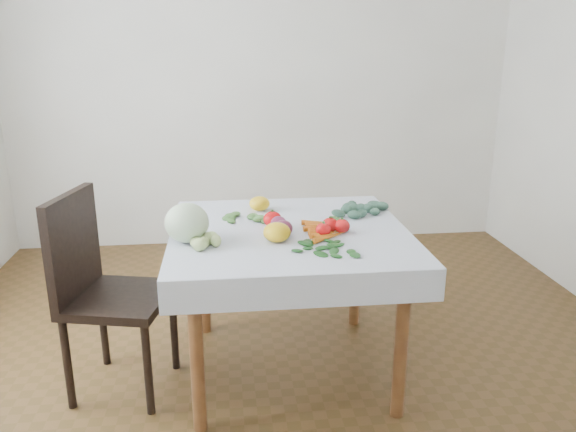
# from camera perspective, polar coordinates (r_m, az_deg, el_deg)

# --- Properties ---
(ground) EXTENTS (4.00, 4.00, 0.00)m
(ground) POSITION_cam_1_polar(r_m,az_deg,el_deg) (3.02, 0.13, -15.11)
(ground) COLOR brown
(back_wall) EXTENTS (4.00, 0.04, 2.70)m
(back_wall) POSITION_cam_1_polar(r_m,az_deg,el_deg) (4.55, -2.81, 13.81)
(back_wall) COLOR white
(back_wall) RESTS_ON ground
(table) EXTENTS (1.00, 1.00, 0.75)m
(table) POSITION_cam_1_polar(r_m,az_deg,el_deg) (2.73, 0.13, -3.40)
(table) COLOR brown
(table) RESTS_ON ground
(tablecloth) EXTENTS (1.12, 1.12, 0.01)m
(tablecloth) POSITION_cam_1_polar(r_m,az_deg,el_deg) (2.69, 0.14, -1.42)
(tablecloth) COLOR white
(tablecloth) RESTS_ON table
(chair) EXTENTS (0.52, 0.52, 0.97)m
(chair) POSITION_cam_1_polar(r_m,az_deg,el_deg) (2.76, -18.65, -6.27)
(chair) COLOR black
(chair) RESTS_ON ground
(cabbage) EXTENTS (0.25, 0.25, 0.18)m
(cabbage) POSITION_cam_1_polar(r_m,az_deg,el_deg) (2.54, -10.24, -0.68)
(cabbage) COLOR silver
(cabbage) RESTS_ON tablecloth
(tomato_a) EXTENTS (0.11, 0.11, 0.08)m
(tomato_a) POSITION_cam_1_polar(r_m,az_deg,el_deg) (2.72, -1.58, -0.34)
(tomato_a) COLOR red
(tomato_a) RESTS_ON tablecloth
(tomato_b) EXTENTS (0.09, 0.09, 0.07)m
(tomato_b) POSITION_cam_1_polar(r_m,az_deg,el_deg) (2.65, 5.50, -1.03)
(tomato_b) COLOR red
(tomato_b) RESTS_ON tablecloth
(tomato_c) EXTENTS (0.08, 0.08, 0.06)m
(tomato_c) POSITION_cam_1_polar(r_m,az_deg,el_deg) (2.59, 3.62, -1.39)
(tomato_c) COLOR red
(tomato_c) RESTS_ON tablecloth
(tomato_d) EXTENTS (0.10, 0.10, 0.07)m
(tomato_d) POSITION_cam_1_polar(r_m,az_deg,el_deg) (2.65, 4.30, -0.91)
(tomato_d) COLOR red
(tomato_d) RESTS_ON tablecloth
(heirloom_back) EXTENTS (0.14, 0.14, 0.08)m
(heirloom_back) POSITION_cam_1_polar(r_m,az_deg,el_deg) (2.99, -2.92, 1.28)
(heirloom_back) COLOR yellow
(heirloom_back) RESTS_ON tablecloth
(heirloom_front) EXTENTS (0.16, 0.16, 0.09)m
(heirloom_front) POSITION_cam_1_polar(r_m,az_deg,el_deg) (2.52, -1.14, -1.66)
(heirloom_front) COLOR yellow
(heirloom_front) RESTS_ON tablecloth
(onion_a) EXTENTS (0.10, 0.10, 0.07)m
(onion_a) POSITION_cam_1_polar(r_m,az_deg,el_deg) (2.68, -0.98, -0.71)
(onion_a) COLOR #591938
(onion_a) RESTS_ON tablecloth
(onion_b) EXTENTS (0.10, 0.10, 0.08)m
(onion_b) POSITION_cam_1_polar(r_m,az_deg,el_deg) (2.59, -0.51, -1.25)
(onion_b) COLOR #591938
(onion_b) RESTS_ON tablecloth
(tomatillo_cluster) EXTENTS (0.17, 0.12, 0.05)m
(tomatillo_cluster) POSITION_cam_1_polar(r_m,az_deg,el_deg) (2.48, -8.85, -2.57)
(tomatillo_cluster) COLOR #B8D67C
(tomatillo_cluster) RESTS_ON tablecloth
(carrot_bunch) EXTENTS (0.18, 0.30, 0.03)m
(carrot_bunch) POSITION_cam_1_polar(r_m,az_deg,el_deg) (2.65, 3.75, -1.40)
(carrot_bunch) COLOR orange
(carrot_bunch) RESTS_ON tablecloth
(kale_bunch) EXTENTS (0.31, 0.23, 0.04)m
(kale_bunch) POSITION_cam_1_polar(r_m,az_deg,el_deg) (2.98, 7.52, 0.70)
(kale_bunch) COLOR #3A5F4B
(kale_bunch) RESTS_ON tablecloth
(basil_bunch) EXTENTS (0.25, 0.22, 0.01)m
(basil_bunch) POSITION_cam_1_polar(r_m,az_deg,el_deg) (2.43, 3.63, -3.31)
(basil_bunch) COLOR #174918
(basil_bunch) RESTS_ON tablecloth
(dill_bunch) EXTENTS (0.20, 0.18, 0.02)m
(dill_bunch) POSITION_cam_1_polar(r_m,az_deg,el_deg) (2.85, -4.38, -0.15)
(dill_bunch) COLOR #4B7B38
(dill_bunch) RESTS_ON tablecloth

